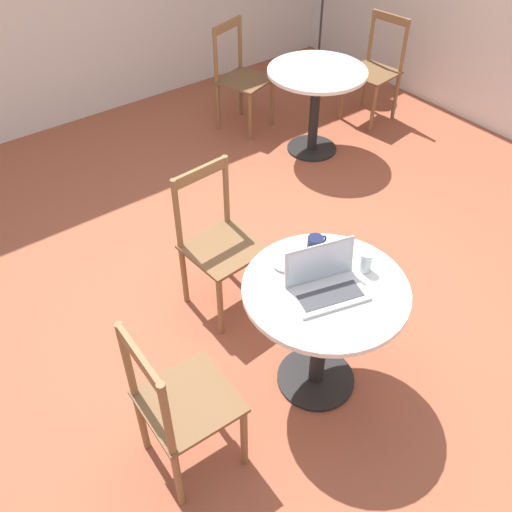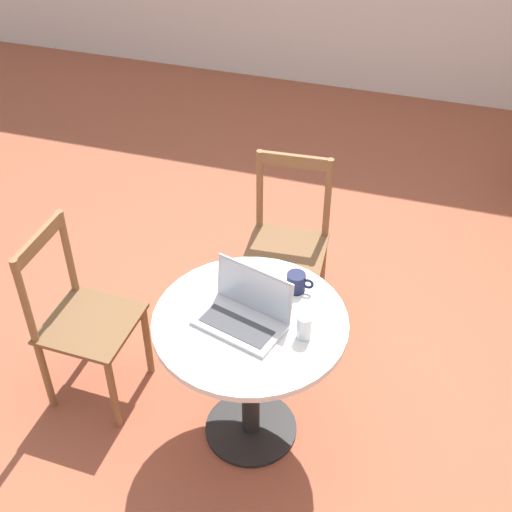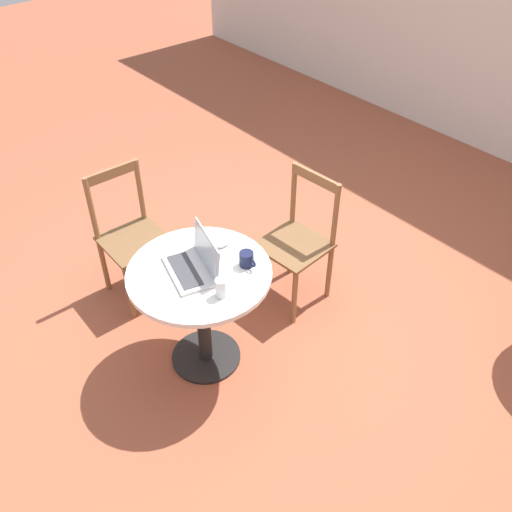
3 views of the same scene
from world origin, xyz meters
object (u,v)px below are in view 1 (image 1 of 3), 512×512
chair_near_back (219,244)px  mug (316,244)px  mouse (280,266)px  laptop (325,284)px  cafe_table_mid (316,89)px  drinking_glass (366,262)px  cafe_table_near (323,311)px  chair_near_left (180,405)px  chair_mid_right (375,71)px  chair_mid_back (241,78)px

chair_near_back → mug: 0.72m
chair_near_back → mouse: 0.67m
chair_near_back → laptop: laptop is taller
chair_near_back → cafe_table_mid: bearing=31.4°
cafe_table_mid → drinking_glass: bearing=-126.3°
mug → drinking_glass: bearing=-69.3°
mug → cafe_table_near: bearing=-120.2°
chair_near_back → chair_near_left: bearing=-133.4°
chair_mid_right → chair_mid_back: bearing=150.5°
chair_mid_right → chair_mid_back: 1.25m
cafe_table_near → drinking_glass: 0.32m
cafe_table_near → chair_mid_right: (2.49, 2.00, -0.10)m
cafe_table_near → cafe_table_mid: 2.50m
cafe_table_mid → chair_near_left: size_ratio=0.87×
mouse → cafe_table_near: bearing=-68.7°
cafe_table_mid → chair_near_left: bearing=-143.1°
chair_near_left → chair_mid_right: bearing=30.7°
chair_mid_right → drinking_glass: (-2.25, -2.03, 0.33)m
cafe_table_mid → mouse: (-1.73, -1.65, 0.18)m
cafe_table_near → mouse: (-0.09, 0.24, 0.18)m
cafe_table_mid → chair_mid_back: size_ratio=0.87×
chair_near_back → chair_near_left: same height
mug → drinking_glass: 0.28m
chair_mid_right → drinking_glass: 3.05m
mouse → chair_near_left: bearing=-164.2°
chair_mid_right → mouse: (-2.58, -1.77, 0.29)m
chair_mid_back → drinking_glass: chair_mid_back is taller
cafe_table_mid → chair_near_back: chair_near_back is taller
cafe_table_mid → chair_near_left: 3.10m
cafe_table_near → drinking_glass: (0.23, -0.03, 0.22)m
cafe_table_near → chair_mid_back: (1.40, 2.62, -0.10)m
chair_near_back → chair_mid_right: bearing=24.4°
chair_near_back → mouse: size_ratio=9.38×
chair_mid_back → cafe_table_mid: bearing=-72.0°
chair_near_left → drinking_glass: size_ratio=8.52×
chair_mid_back → mug: (-1.27, -2.39, 0.32)m
cafe_table_near → chair_mid_back: size_ratio=0.87×
drinking_glass → chair_near_left: bearing=177.0°
cafe_table_mid → chair_near_back: bearing=-148.6°
chair_mid_back → laptop: 3.01m
chair_mid_back → mug: 2.72m
chair_near_back → drinking_glass: bearing=-71.3°
chair_mid_right → cafe_table_mid: bearing=-172.0°
chair_near_back → laptop: bearing=-87.4°
laptop → mug: size_ratio=3.42×
cafe_table_near → chair_near_back: 0.86m
cafe_table_mid → mug: bearing=-132.3°
mug → drinking_glass: (0.10, -0.26, 0.01)m
cafe_table_mid → drinking_glass: drinking_glass is taller
chair_near_back → cafe_table_near: bearing=-85.9°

